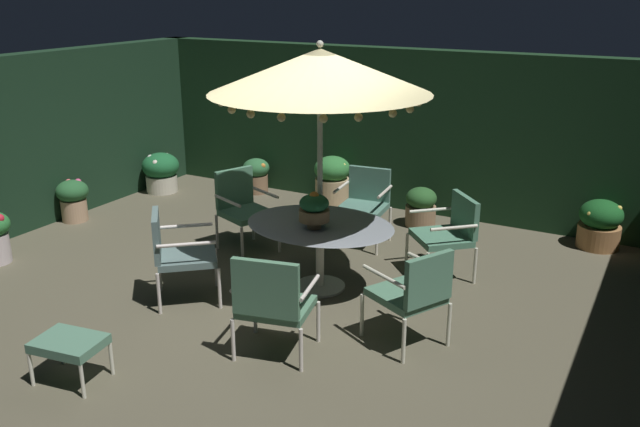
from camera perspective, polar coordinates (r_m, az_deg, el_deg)
The scene contains 19 objects.
ground_plane at distance 7.35m, azimuth -2.78°, elevation -6.70°, with size 8.62×7.05×0.02m, color brown.
hedge_backdrop_rear at distance 9.88m, azimuth 7.39°, elevation 6.96°, with size 8.62×0.30×2.31m, color #17321B.
hedge_backdrop_left at distance 9.72m, azimuth -24.47°, elevation 5.23°, with size 0.30×7.05×2.31m, color black.
patio_dining_table at distance 7.21m, azimuth -0.01°, elevation -1.77°, with size 1.63×1.28×0.75m.
patio_umbrella at distance 6.80m, azimuth -0.01°, elevation 11.88°, with size 2.24×2.24×2.63m.
centerpiece_planter at distance 6.95m, azimuth -0.50°, elevation 0.42°, with size 0.32×0.32×0.40m.
patio_chair_north at distance 6.14m, azimuth 7.91°, elevation -6.44°, with size 0.81×0.79×0.95m.
patio_chair_northeast at distance 7.71m, azimuth 10.87°, elevation -1.35°, with size 0.87×0.87×0.92m.
patio_chair_east at distance 8.55m, azimuth 3.83°, elevation 1.16°, with size 0.66×0.64×0.95m.
patio_chair_southeast at distance 8.37m, azimuth -6.57°, elevation 0.78°, with size 0.77×0.75×1.00m.
patio_chair_south at distance 7.09m, azimuth -12.01°, elevation -3.03°, with size 0.85×0.85×0.97m.
patio_chair_southwest at distance 5.92m, azimuth -4.07°, elevation -7.30°, with size 0.76×0.69×0.98m.
ottoman_footrest at distance 6.04m, azimuth -20.38°, elevation -10.32°, with size 0.60×0.48×0.38m.
potted_plant_back_center at distance 10.01m, azimuth -20.11°, elevation 1.23°, with size 0.44×0.44×0.59m.
potted_plant_right_far at distance 10.76m, azimuth -5.40°, elevation 3.32°, with size 0.42×0.42×0.55m.
potted_plant_left_near at distance 9.32m, azimuth 8.50°, elevation 0.58°, with size 0.42×0.42×0.54m.
potted_plant_left_far at distance 11.03m, azimuth -13.26°, elevation 3.50°, with size 0.58×0.58×0.63m.
potted_plant_back_left at distance 9.14m, azimuth 22.53°, elevation -0.79°, with size 0.53×0.53×0.62m.
potted_plant_right_near at distance 10.09m, azimuth 1.04°, elevation 2.88°, with size 0.54×0.54×0.74m.
Camera 1 is at (3.49, -5.65, 3.15)m, focal length 37.97 mm.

